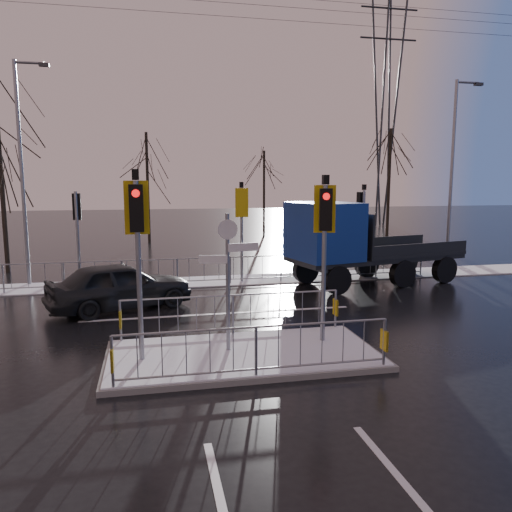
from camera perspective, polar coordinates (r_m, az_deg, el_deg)
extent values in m
plane|color=black|center=(11.36, -1.48, -11.57)|extent=(120.00, 120.00, 0.00)
cube|color=white|center=(19.57, -6.12, -2.92)|extent=(30.00, 2.00, 0.04)
cube|color=silver|center=(7.08, 18.58, -25.47)|extent=(0.12, 4.00, 0.01)
cube|color=silver|center=(14.94, -4.18, -6.60)|extent=(8.00, 0.15, 0.01)
cube|color=slate|center=(11.34, -1.48, -11.29)|extent=(6.00, 3.00, 0.12)
cube|color=white|center=(11.31, -1.48, -10.93)|extent=(5.85, 2.85, 0.03)
cube|color=gold|center=(9.70, -16.12, -11.32)|extent=(0.05, 0.28, 0.42)
cube|color=gold|center=(10.72, 14.45, -9.30)|extent=(0.05, 0.28, 0.42)
cube|color=gold|center=(12.32, -15.24, -6.98)|extent=(0.05, 0.28, 0.42)
cube|color=gold|center=(13.15, 9.08, -5.80)|extent=(0.05, 0.28, 0.42)
cylinder|color=gray|center=(10.66, -13.24, -1.88)|extent=(0.11, 0.11, 3.80)
cube|color=black|center=(10.32, -13.51, 5.33)|extent=(0.28, 0.22, 0.95)
cylinder|color=red|center=(10.20, -13.59, 6.97)|extent=(0.16, 0.04, 0.16)
cube|color=gold|center=(10.57, -13.48, 5.40)|extent=(0.50, 0.03, 1.10)
cube|color=black|center=(10.49, -13.62, 9.03)|extent=(0.14, 0.14, 0.22)
cylinder|color=gray|center=(11.74, 7.76, -1.02)|extent=(0.11, 0.11, 3.70)
cube|color=black|center=(11.42, 7.97, 5.27)|extent=(0.33, 0.28, 0.95)
cylinder|color=red|center=(11.30, 8.05, 6.76)|extent=(0.16, 0.08, 0.16)
cube|color=gold|center=(11.67, 7.86, 5.34)|extent=(0.49, 0.16, 1.10)
cube|color=black|center=(11.58, 7.96, 8.63)|extent=(0.14, 0.14, 0.22)
cylinder|color=gray|center=(11.04, -3.24, -3.15)|extent=(0.09, 0.09, 3.10)
cube|color=silver|center=(10.96, -1.47, 1.02)|extent=(0.70, 0.14, 0.18)
cube|color=silver|center=(10.90, -4.92, -0.39)|extent=(0.62, 0.15, 0.18)
cylinder|color=silver|center=(10.83, -3.27, 3.04)|extent=(0.44, 0.03, 0.44)
cylinder|color=gray|center=(19.08, -19.69, 1.70)|extent=(0.11, 0.11, 3.50)
cube|color=black|center=(19.16, -19.80, 5.33)|extent=(0.28, 0.22, 0.95)
cylinder|color=red|center=(19.25, -19.80, 6.24)|extent=(0.16, 0.04, 0.16)
cylinder|color=gray|center=(19.21, -1.66, 2.40)|extent=(0.11, 0.11, 3.60)
cube|color=black|center=(19.29, -1.77, 6.15)|extent=(0.28, 0.22, 0.95)
cylinder|color=red|center=(19.39, -1.83, 7.05)|extent=(0.16, 0.04, 0.16)
cube|color=gold|center=(19.04, -1.63, 6.12)|extent=(0.50, 0.03, 1.10)
cube|color=black|center=(19.10, -1.68, 8.14)|extent=(0.14, 0.14, 0.22)
cylinder|color=gray|center=(20.70, 12.10, 2.52)|extent=(0.11, 0.11, 3.50)
cube|color=black|center=(20.76, 11.89, 5.87)|extent=(0.33, 0.28, 0.95)
cylinder|color=red|center=(20.83, 11.72, 6.71)|extent=(0.16, 0.08, 0.16)
cube|color=black|center=(20.60, 12.26, 7.70)|extent=(0.14, 0.14, 0.22)
imported|color=black|center=(15.84, -15.27, -3.27)|extent=(4.68, 3.23, 1.48)
cylinder|color=black|center=(17.51, 9.24, -2.71)|extent=(1.07, 0.52, 1.03)
cylinder|color=black|center=(19.31, 5.70, -1.59)|extent=(1.07, 0.52, 1.03)
cylinder|color=black|center=(19.23, 16.40, -1.94)|extent=(1.07, 0.52, 1.03)
cylinder|color=black|center=(20.88, 12.54, -0.98)|extent=(1.07, 0.52, 1.03)
cylinder|color=black|center=(20.62, 20.73, -1.45)|extent=(1.07, 0.52, 1.03)
cylinder|color=black|center=(22.17, 16.79, -0.59)|extent=(1.07, 0.52, 1.03)
cube|color=black|center=(19.71, 13.51, -0.12)|extent=(7.13, 3.76, 0.16)
cube|color=navy|center=(18.23, 7.76, 2.86)|extent=(2.53, 2.85, 2.05)
cube|color=black|center=(18.74, 10.37, 4.21)|extent=(0.48, 2.02, 1.13)
cube|color=#2D3033|center=(18.06, 6.03, -0.81)|extent=(0.63, 2.33, 0.36)
cube|color=black|center=(20.40, 16.03, 0.48)|extent=(4.94, 3.38, 0.12)
cube|color=black|center=(18.95, 11.04, 2.56)|extent=(0.61, 2.43, 1.54)
cylinder|color=black|center=(23.77, -27.04, 7.11)|extent=(0.20, 0.20, 7.36)
cylinder|color=black|center=(32.49, -12.27, 7.60)|extent=(0.19, 0.19, 6.90)
cylinder|color=black|center=(35.40, 0.92, 7.11)|extent=(0.16, 0.16, 5.98)
cylinder|color=black|center=(35.29, 14.95, 7.94)|extent=(0.20, 0.20, 7.36)
cylinder|color=gray|center=(22.70, 21.42, 8.23)|extent=(0.14, 0.14, 8.00)
cylinder|color=gray|center=(23.32, 23.05, 17.79)|extent=(1.00, 0.10, 0.10)
cube|color=#2D3033|center=(23.59, 24.08, 17.49)|extent=(0.35, 0.18, 0.12)
cylinder|color=gray|center=(20.50, -25.18, 8.32)|extent=(0.14, 0.14, 8.20)
cylinder|color=gray|center=(20.81, -24.51, 19.46)|extent=(1.00, 0.10, 0.10)
cube|color=#2D3033|center=(20.71, -23.07, 19.46)|extent=(0.35, 0.18, 0.12)
cylinder|color=#2D3033|center=(46.33, 14.96, 15.88)|extent=(1.18, 1.18, 19.97)
cylinder|color=#2D3033|center=(45.82, 13.57, 16.01)|extent=(1.18, 1.18, 19.97)
cylinder|color=#2D3033|center=(45.27, 15.68, 16.03)|extent=(1.18, 1.18, 19.97)
cylinder|color=#2D3033|center=(44.74, 14.26, 16.17)|extent=(1.18, 1.18, 19.97)
cylinder|color=#2D3033|center=(46.62, 14.90, 22.86)|extent=(5.00, 0.16, 0.16)
cylinder|color=#2D3033|center=(47.28, 15.02, 25.67)|extent=(5.00, 0.16, 0.16)
cylinder|color=#2D3033|center=(42.44, -9.88, 25.74)|extent=(70.00, 0.03, 0.03)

